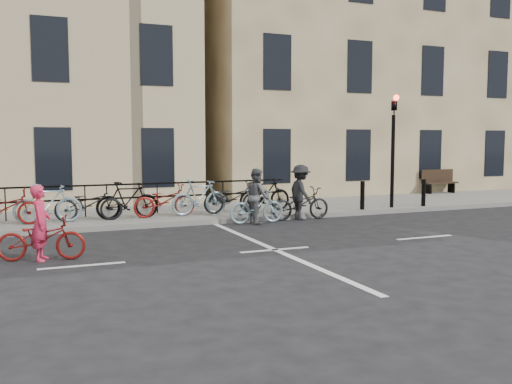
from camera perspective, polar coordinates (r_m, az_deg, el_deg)
name	(u,v)px	position (r m, az deg, el deg)	size (l,w,h in m)	color
ground	(275,250)	(12.35, 1.90, -5.82)	(120.00, 120.00, 0.00)	black
sidewalk	(60,220)	(17.20, -19.03, -2.68)	(46.00, 4.00, 0.15)	slate
building_east	(333,59)	(28.07, 7.73, 13.01)	(14.00, 10.00, 12.00)	#9D845F
traffic_light	(393,137)	(19.03, 13.57, 5.39)	(0.18, 0.30, 3.90)	black
bollard_east	(362,195)	(18.36, 10.59, -0.33)	(0.14, 0.14, 0.90)	black
bollard_west	(424,193)	(19.78, 16.41, -0.06)	(0.14, 0.14, 0.90)	black
bench	(439,180)	(24.74, 17.80, 1.12)	(1.60, 0.41, 0.97)	black
parked_bikes	(107,202)	(16.30, -14.72, -0.97)	(11.45, 1.23, 1.05)	black
cyclist_pink	(41,234)	(11.98, -20.69, -3.99)	(1.77, 0.94, 1.49)	maroon
cyclist_grey	(257,201)	(16.06, 0.09, -0.93)	(1.62, 0.77, 1.57)	#7D9AA4
cyclist_dark	(301,198)	(16.86, 4.48, -0.62)	(1.84, 1.06, 1.63)	black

